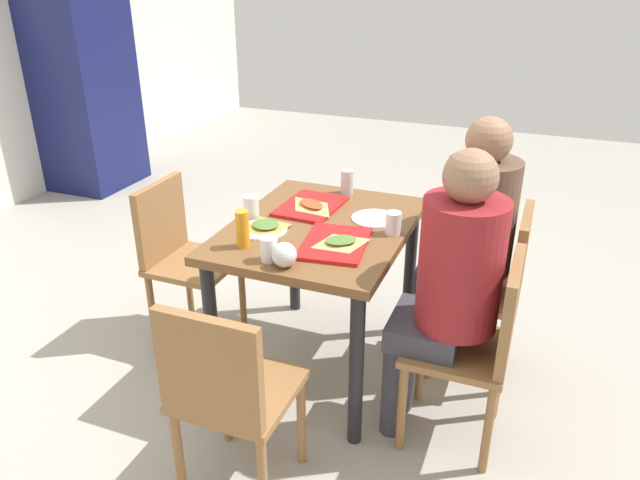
# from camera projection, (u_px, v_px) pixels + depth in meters

# --- Properties ---
(ground_plane) EXTENTS (10.00, 10.00, 0.02)m
(ground_plane) POSITION_uv_depth(u_px,v_px,m) (320.00, 365.00, 3.06)
(ground_plane) COLOR #9E998E
(main_table) EXTENTS (1.01, 0.78, 0.76)m
(main_table) POSITION_uv_depth(u_px,v_px,m) (320.00, 248.00, 2.79)
(main_table) COLOR brown
(main_table) RESTS_ON ground_plane
(chair_near_left) EXTENTS (0.40, 0.40, 0.85)m
(chair_near_left) POSITION_uv_depth(u_px,v_px,m) (480.00, 339.00, 2.38)
(chair_near_left) COLOR olive
(chair_near_left) RESTS_ON ground_plane
(chair_near_right) EXTENTS (0.40, 0.40, 0.85)m
(chair_near_right) POSITION_uv_depth(u_px,v_px,m) (495.00, 281.00, 2.81)
(chair_near_right) COLOR olive
(chair_near_right) RESTS_ON ground_plane
(chair_far_side) EXTENTS (0.40, 0.40, 0.85)m
(chair_far_side) POSITION_uv_depth(u_px,v_px,m) (180.00, 250.00, 3.11)
(chair_far_side) COLOR olive
(chair_far_side) RESTS_ON ground_plane
(chair_left_end) EXTENTS (0.40, 0.40, 0.85)m
(chair_left_end) POSITION_uv_depth(u_px,v_px,m) (226.00, 390.00, 2.10)
(chair_left_end) COLOR olive
(chair_left_end) RESTS_ON ground_plane
(person_in_red) EXTENTS (0.32, 0.42, 1.26)m
(person_in_red) POSITION_uv_depth(u_px,v_px,m) (450.00, 278.00, 2.32)
(person_in_red) COLOR #383842
(person_in_red) RESTS_ON ground_plane
(person_in_brown_jacket) EXTENTS (0.32, 0.42, 1.26)m
(person_in_brown_jacket) POSITION_uv_depth(u_px,v_px,m) (470.00, 228.00, 2.75)
(person_in_brown_jacket) COLOR #383842
(person_in_brown_jacket) RESTS_ON ground_plane
(tray_red_near) EXTENTS (0.39, 0.30, 0.02)m
(tray_red_near) POSITION_uv_depth(u_px,v_px,m) (335.00, 243.00, 2.54)
(tray_red_near) COLOR red
(tray_red_near) RESTS_ON main_table
(tray_red_far) EXTENTS (0.37, 0.28, 0.02)m
(tray_red_far) POSITION_uv_depth(u_px,v_px,m) (311.00, 206.00, 2.92)
(tray_red_far) COLOR red
(tray_red_far) RESTS_ON main_table
(paper_plate_center) EXTENTS (0.22, 0.22, 0.01)m
(paper_plate_center) POSITION_uv_depth(u_px,v_px,m) (262.00, 230.00, 2.68)
(paper_plate_center) COLOR white
(paper_plate_center) RESTS_ON main_table
(paper_plate_near_edge) EXTENTS (0.22, 0.22, 0.01)m
(paper_plate_near_edge) POSITION_uv_depth(u_px,v_px,m) (375.00, 218.00, 2.79)
(paper_plate_near_edge) COLOR white
(paper_plate_near_edge) RESTS_ON main_table
(pizza_slice_a) EXTENTS (0.23, 0.24, 0.02)m
(pizza_slice_a) POSITION_uv_depth(u_px,v_px,m) (341.00, 241.00, 2.52)
(pizza_slice_a) COLOR #DBAD60
(pizza_slice_a) RESTS_ON tray_red_near
(pizza_slice_b) EXTENTS (0.23, 0.25, 0.02)m
(pizza_slice_b) POSITION_uv_depth(u_px,v_px,m) (312.00, 205.00, 2.89)
(pizza_slice_b) COLOR #DBAD60
(pizza_slice_b) RESTS_ON tray_red_far
(pizza_slice_c) EXTENTS (0.25, 0.25, 0.02)m
(pizza_slice_c) POSITION_uv_depth(u_px,v_px,m) (266.00, 225.00, 2.69)
(pizza_slice_c) COLOR #C68C47
(pizza_slice_c) RESTS_ON paper_plate_center
(plastic_cup_a) EXTENTS (0.07, 0.07, 0.10)m
(plastic_cup_a) POSITION_uv_depth(u_px,v_px,m) (251.00, 206.00, 2.81)
(plastic_cup_a) COLOR white
(plastic_cup_a) RESTS_ON main_table
(plastic_cup_b) EXTENTS (0.07, 0.07, 0.10)m
(plastic_cup_b) POSITION_uv_depth(u_px,v_px,m) (393.00, 223.00, 2.63)
(plastic_cup_b) COLOR white
(plastic_cup_b) RESTS_ON main_table
(plastic_cup_c) EXTENTS (0.07, 0.07, 0.10)m
(plastic_cup_c) POSITION_uv_depth(u_px,v_px,m) (269.00, 249.00, 2.40)
(plastic_cup_c) COLOR white
(plastic_cup_c) RESTS_ON main_table
(soda_can) EXTENTS (0.07, 0.07, 0.12)m
(soda_can) POSITION_uv_depth(u_px,v_px,m) (347.00, 182.00, 3.08)
(soda_can) COLOR #B7BCC6
(soda_can) RESTS_ON main_table
(condiment_bottle) EXTENTS (0.06, 0.06, 0.16)m
(condiment_bottle) POSITION_uv_depth(u_px,v_px,m) (243.00, 229.00, 2.50)
(condiment_bottle) COLOR orange
(condiment_bottle) RESTS_ON main_table
(foil_bundle) EXTENTS (0.10, 0.10, 0.10)m
(foil_bundle) POSITION_uv_depth(u_px,v_px,m) (284.00, 255.00, 2.35)
(foil_bundle) COLOR silver
(foil_bundle) RESTS_ON main_table
(drink_fridge) EXTENTS (0.70, 0.60, 1.90)m
(drink_fridge) POSITION_uv_depth(u_px,v_px,m) (84.00, 76.00, 5.11)
(drink_fridge) COLOR #14194C
(drink_fridge) RESTS_ON ground_plane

